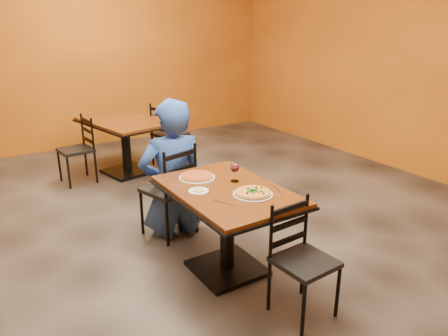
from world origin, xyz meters
TOP-DOWN VIEW (x-y plane):
  - floor at (0.00, 0.00)m, footprint 7.00×8.00m
  - wall_back at (0.00, 4.00)m, footprint 7.00×0.01m
  - wall_right at (3.50, 0.00)m, footprint 0.01×8.00m
  - table_main at (0.00, -0.50)m, footprint 0.83×1.23m
  - table_second at (0.17, 2.32)m, footprint 1.10×1.42m
  - chair_main_near at (0.15, -1.27)m, footprint 0.40×0.40m
  - chair_main_far at (-0.11, 0.38)m, footprint 0.52×0.52m
  - chair_second_left at (-0.50, 2.32)m, footprint 0.42×0.42m
  - chair_second_right at (0.84, 2.32)m, footprint 0.51×0.51m
  - diner at (-0.06, 0.39)m, footprint 0.72×0.53m
  - plate_main at (0.10, -0.71)m, footprint 0.31×0.31m
  - pizza_main at (0.10, -0.71)m, footprint 0.28×0.28m
  - plate_far at (-0.09, -0.16)m, footprint 0.31×0.31m
  - pizza_far at (-0.09, -0.16)m, footprint 0.28×0.28m
  - side_plate at (-0.22, -0.43)m, footprint 0.16×0.16m
  - dip at (-0.22, -0.43)m, footprint 0.09×0.09m
  - wine_glass at (0.14, -0.39)m, footprint 0.08×0.08m
  - fork at (-0.18, -0.72)m, footprint 0.09×0.18m
  - knife at (0.32, -0.73)m, footprint 0.07×0.21m

SIDE VIEW (x-z plane):
  - floor at x=0.00m, z-range -0.01..0.01m
  - chair_main_near at x=0.15m, z-range 0.00..0.84m
  - chair_second_left at x=-0.50m, z-range 0.00..0.86m
  - chair_second_right at x=0.84m, z-range 0.00..0.91m
  - chair_main_far at x=-0.11m, z-range 0.00..0.93m
  - table_main at x=0.00m, z-range 0.18..0.93m
  - table_second at x=0.17m, z-range 0.18..0.93m
  - diner at x=-0.06m, z-range 0.00..1.35m
  - fork at x=-0.18m, z-range 0.75..0.75m
  - knife at x=0.32m, z-range 0.75..0.75m
  - plate_main at x=0.10m, z-range 0.75..0.76m
  - plate_far at x=-0.09m, z-range 0.75..0.76m
  - side_plate at x=-0.22m, z-range 0.75..0.76m
  - dip at x=-0.22m, z-range 0.76..0.77m
  - pizza_main at x=0.10m, z-range 0.76..0.78m
  - pizza_far at x=-0.09m, z-range 0.76..0.78m
  - wine_glass at x=0.14m, z-range 0.75..0.93m
  - wall_back at x=0.00m, z-range 0.00..3.00m
  - wall_right at x=3.50m, z-range 0.00..3.00m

